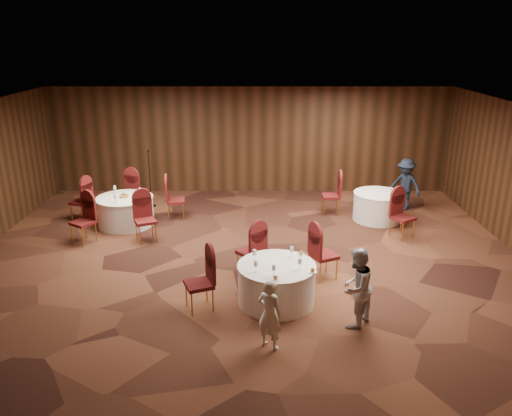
{
  "coord_description": "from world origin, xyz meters",
  "views": [
    {
      "loc": [
        0.2,
        -9.94,
        4.63
      ],
      "look_at": [
        0.2,
        0.2,
        1.1
      ],
      "focal_mm": 35.0,
      "sensor_mm": 36.0,
      "label": 1
    }
  ],
  "objects_px": {
    "table_right": "(378,206)",
    "woman_a": "(270,314)",
    "table_main": "(276,283)",
    "mic_stand": "(151,190)",
    "table_left": "(126,211)",
    "man_c": "(405,184)",
    "woman_b": "(356,288)"
  },
  "relations": [
    {
      "from": "table_right",
      "to": "woman_a",
      "type": "height_order",
      "value": "woman_a"
    },
    {
      "from": "table_main",
      "to": "mic_stand",
      "type": "distance_m",
      "value": 6.34
    },
    {
      "from": "table_left",
      "to": "table_right",
      "type": "height_order",
      "value": "same"
    },
    {
      "from": "woman_a",
      "to": "man_c",
      "type": "relative_size",
      "value": 0.82
    },
    {
      "from": "table_right",
      "to": "woman_a",
      "type": "xyz_separation_m",
      "value": [
        -2.99,
        -5.7,
        0.21
      ]
    },
    {
      "from": "table_main",
      "to": "table_left",
      "type": "relative_size",
      "value": 0.99
    },
    {
      "from": "table_left",
      "to": "woman_a",
      "type": "distance_m",
      "value": 6.4
    },
    {
      "from": "table_left",
      "to": "table_right",
      "type": "distance_m",
      "value": 6.55
    },
    {
      "from": "woman_a",
      "to": "table_main",
      "type": "bearing_deg",
      "value": -61.84
    },
    {
      "from": "woman_a",
      "to": "table_left",
      "type": "bearing_deg",
      "value": -21.76
    },
    {
      "from": "table_left",
      "to": "woman_a",
      "type": "xyz_separation_m",
      "value": [
        3.55,
        -5.33,
        0.21
      ]
    },
    {
      "from": "table_main",
      "to": "woman_a",
      "type": "distance_m",
      "value": 1.43
    },
    {
      "from": "table_left",
      "to": "mic_stand",
      "type": "xyz_separation_m",
      "value": [
        0.36,
        1.46,
        0.1
      ]
    },
    {
      "from": "woman_b",
      "to": "table_main",
      "type": "bearing_deg",
      "value": -82.86
    },
    {
      "from": "table_main",
      "to": "woman_a",
      "type": "height_order",
      "value": "woman_a"
    },
    {
      "from": "mic_stand",
      "to": "woman_b",
      "type": "relative_size",
      "value": 1.17
    },
    {
      "from": "mic_stand",
      "to": "woman_b",
      "type": "height_order",
      "value": "mic_stand"
    },
    {
      "from": "table_right",
      "to": "table_left",
      "type": "bearing_deg",
      "value": -176.74
    },
    {
      "from": "woman_a",
      "to": "table_right",
      "type": "bearing_deg",
      "value": -83.09
    },
    {
      "from": "table_right",
      "to": "mic_stand",
      "type": "height_order",
      "value": "mic_stand"
    },
    {
      "from": "table_left",
      "to": "table_right",
      "type": "relative_size",
      "value": 1.11
    },
    {
      "from": "woman_b",
      "to": "table_left",
      "type": "bearing_deg",
      "value": -95.64
    },
    {
      "from": "table_left",
      "to": "mic_stand",
      "type": "relative_size",
      "value": 0.88
    },
    {
      "from": "mic_stand",
      "to": "man_c",
      "type": "height_order",
      "value": "mic_stand"
    },
    {
      "from": "man_c",
      "to": "table_right",
      "type": "bearing_deg",
      "value": -91.87
    },
    {
      "from": "table_main",
      "to": "mic_stand",
      "type": "xyz_separation_m",
      "value": [
        -3.35,
        5.39,
        0.1
      ]
    },
    {
      "from": "table_right",
      "to": "man_c",
      "type": "xyz_separation_m",
      "value": [
        0.94,
        0.89,
        0.34
      ]
    },
    {
      "from": "table_main",
      "to": "mic_stand",
      "type": "relative_size",
      "value": 0.87
    },
    {
      "from": "table_main",
      "to": "woman_b",
      "type": "bearing_deg",
      "value": -30.37
    },
    {
      "from": "woman_b",
      "to": "man_c",
      "type": "distance_m",
      "value": 6.43
    },
    {
      "from": "mic_stand",
      "to": "woman_a",
      "type": "bearing_deg",
      "value": -64.82
    },
    {
      "from": "woman_b",
      "to": "man_c",
      "type": "xyz_separation_m",
      "value": [
        2.49,
        5.93,
        0.02
      ]
    }
  ]
}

